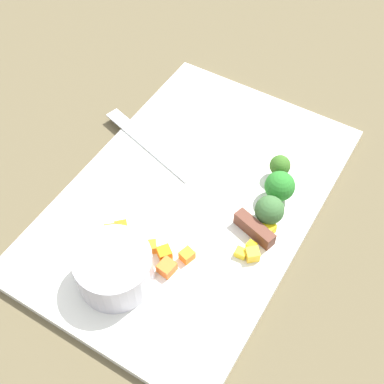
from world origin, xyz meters
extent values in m
plane|color=brown|center=(0.00, 0.00, 0.00)|extent=(4.00, 4.00, 0.00)
cube|color=white|center=(0.00, 0.00, 0.01)|extent=(0.47, 0.31, 0.01)
cylinder|color=#B6B4C1|center=(-0.15, 0.01, 0.04)|extent=(0.09, 0.09, 0.05)
cube|color=silver|center=(0.05, 0.10, 0.01)|extent=(0.07, 0.18, 0.00)
cube|color=brown|center=(-0.01, -0.10, 0.02)|extent=(0.03, 0.06, 0.02)
cube|color=orange|center=(-0.09, 0.05, 0.02)|extent=(0.02, 0.02, 0.01)
cube|color=orange|center=(-0.10, 0.00, 0.02)|extent=(0.02, 0.02, 0.01)
cube|color=orange|center=(-0.11, -0.03, 0.02)|extent=(0.02, 0.02, 0.01)
cube|color=orange|center=(-0.11, 0.05, 0.02)|extent=(0.02, 0.02, 0.02)
cube|color=orange|center=(-0.08, -0.04, 0.02)|extent=(0.02, 0.02, 0.01)
cube|color=orange|center=(-0.10, -0.02, 0.02)|extent=(0.02, 0.02, 0.01)
cube|color=yellow|center=(-0.03, -0.10, 0.02)|extent=(0.01, 0.01, 0.01)
cube|color=yellow|center=(-0.04, -0.11, 0.02)|extent=(0.02, 0.02, 0.02)
cube|color=yellow|center=(0.00, -0.11, 0.02)|extent=(0.02, 0.02, 0.02)
cube|color=yellow|center=(-0.05, -0.10, 0.02)|extent=(0.01, 0.01, 0.01)
cylinder|color=#94BA5C|center=(0.06, -0.10, 0.02)|extent=(0.01, 0.01, 0.01)
sphere|color=#297A28|center=(0.06, -0.10, 0.04)|extent=(0.04, 0.04, 0.04)
cylinder|color=#93AA64|center=(0.02, -0.10, 0.02)|extent=(0.01, 0.01, 0.01)
sphere|color=#3A6634|center=(0.02, -0.10, 0.04)|extent=(0.04, 0.04, 0.04)
cylinder|color=#80BE5A|center=(0.09, -0.08, 0.02)|extent=(0.01, 0.01, 0.02)
sphere|color=#366621|center=(0.09, -0.08, 0.04)|extent=(0.03, 0.03, 0.03)
camera|label=1|loc=(-0.36, -0.22, 0.57)|focal=48.48mm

